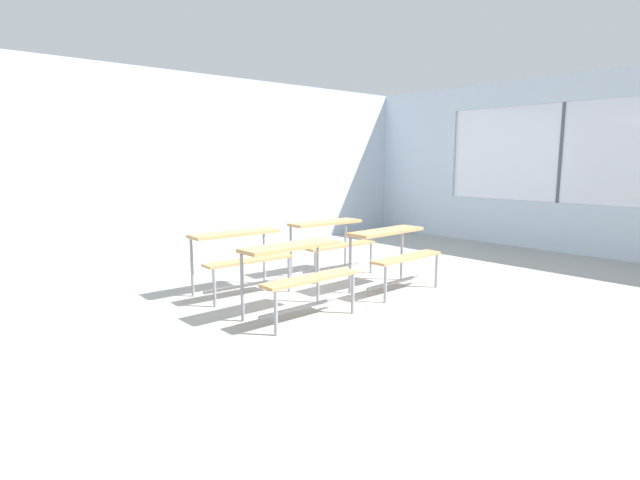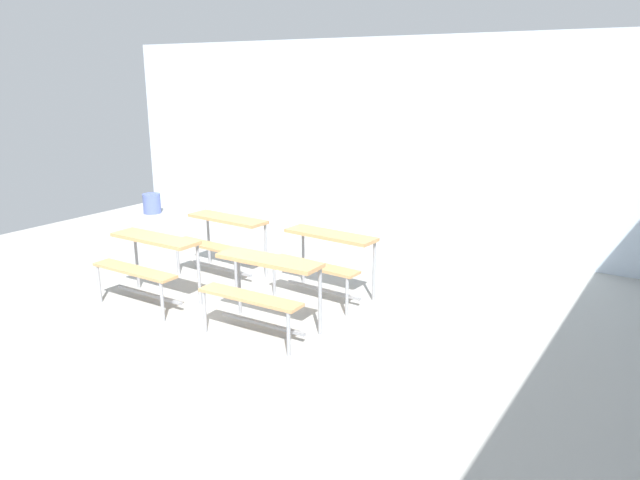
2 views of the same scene
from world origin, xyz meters
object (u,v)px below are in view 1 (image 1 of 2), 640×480
desk_bench_r0c0 (297,263)px  desk_bench_r1c1 (330,235)px  desk_bench_r0c1 (393,245)px  desk_bench_r1c0 (240,248)px

desk_bench_r0c0 → desk_bench_r1c1: 1.95m
desk_bench_r0c1 → desk_bench_r1c1: bearing=88.5°
desk_bench_r0c0 → desk_bench_r1c0: (0.04, 1.15, 0.00)m
desk_bench_r0c0 → desk_bench_r1c1: (1.54, 1.19, 0.00)m
desk_bench_r1c1 → desk_bench_r1c0: bearing=-175.4°
desk_bench_r0c0 → desk_bench_r0c1: 1.55m
desk_bench_r0c0 → desk_bench_r1c0: size_ratio=0.99×
desk_bench_r1c0 → desk_bench_r0c1: bearing=-33.6°
desk_bench_r0c0 → desk_bench_r0c1: size_ratio=0.99×
desk_bench_r1c1 → desk_bench_r0c1: bearing=-86.8°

